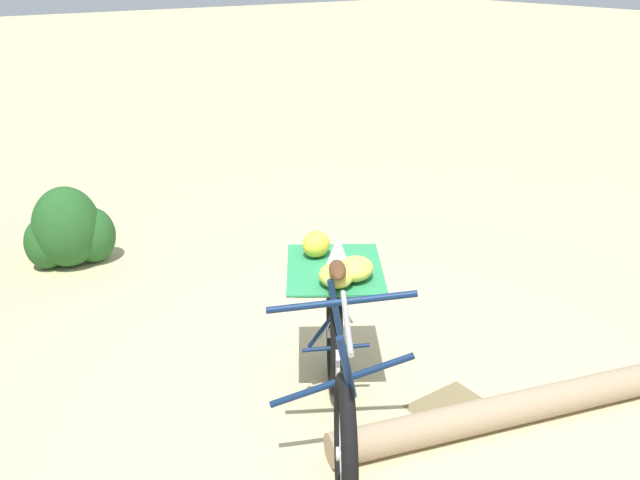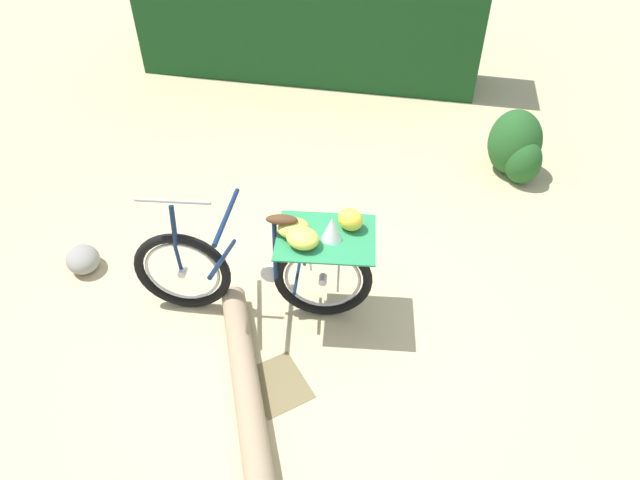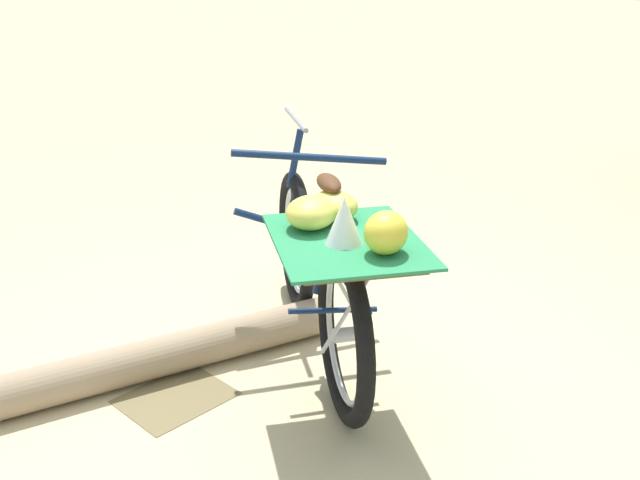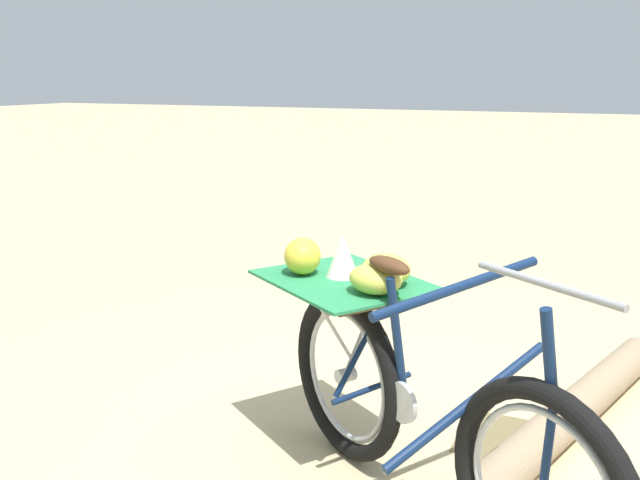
{
  "view_description": "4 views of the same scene",
  "coord_description": "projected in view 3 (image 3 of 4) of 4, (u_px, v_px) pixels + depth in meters",
  "views": [
    {
      "loc": [
        1.96,
        2.61,
        2.42
      ],
      "look_at": [
        -0.05,
        -0.25,
        0.95
      ],
      "focal_mm": 37.98,
      "sensor_mm": 36.0,
      "label": 1
    },
    {
      "loc": [
        -2.59,
        1.24,
        3.2
      ],
      "look_at": [
        -0.13,
        -0.13,
        0.8
      ],
      "focal_mm": 30.8,
      "sensor_mm": 36.0,
      "label": 2
    },
    {
      "loc": [
        -2.0,
        -1.9,
        1.77
      ],
      "look_at": [
        -0.13,
        -0.08,
        0.75
      ],
      "focal_mm": 41.1,
      "sensor_mm": 36.0,
      "label": 3
    },
    {
      "loc": [
        2.51,
        0.88,
        1.6
      ],
      "look_at": [
        -0.16,
        -0.33,
        0.92
      ],
      "focal_mm": 40.13,
      "sensor_mm": 36.0,
      "label": 4
    }
  ],
  "objects": [
    {
      "name": "ground_plane",
      "position": [
        328.0,
        387.0,
        3.21
      ],
      "size": [
        60.0,
        60.0,
        0.0
      ],
      "primitive_type": "plane",
      "color": "#C6B284"
    },
    {
      "name": "bicycle",
      "position": [
        322.0,
        267.0,
        3.23
      ],
      "size": [
        1.24,
        1.65,
        1.03
      ],
      "rotation": [
        0.0,
        0.0,
        0.99
      ],
      "color": "black",
      "rests_on": "ground_plane"
    },
    {
      "name": "fallen_log",
      "position": [
        116.0,
        368.0,
        3.19
      ],
      "size": [
        2.01,
        0.75,
        0.18
      ],
      "primitive_type": "cylinder",
      "rotation": [
        0.0,
        1.57,
        -0.29
      ],
      "color": "#9E8466",
      "rests_on": "ground_plane"
    },
    {
      "name": "path_stone",
      "position": [
        321.0,
        221.0,
        4.92
      ],
      "size": [
        0.32,
        0.27,
        0.2
      ],
      "primitive_type": "ellipsoid",
      "color": "gray",
      "rests_on": "ground_plane"
    },
    {
      "name": "leaf_litter_patch",
      "position": [
        176.0,
        397.0,
        3.13
      ],
      "size": [
        0.44,
        0.36,
        0.01
      ],
      "primitive_type": "cube",
      "color": "olive",
      "rests_on": "ground_plane"
    }
  ]
}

